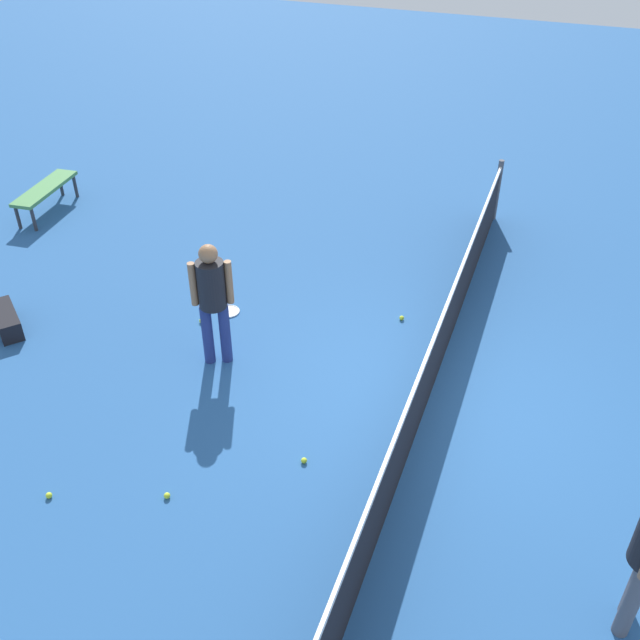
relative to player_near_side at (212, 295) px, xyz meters
name	(u,v)px	position (x,y,z in m)	size (l,w,h in m)	color
ground_plane	(428,398)	(-0.20, 2.71, -1.01)	(40.00, 40.00, 0.00)	#265693
court_net	(432,366)	(-0.20, 2.71, -0.51)	(10.09, 0.09, 1.07)	#4C4C51
player_near_side	(212,295)	(0.00, 0.00, 0.00)	(0.45, 0.51, 1.70)	navy
tennis_racket_near_player	(228,310)	(-1.05, -0.39, -1.00)	(0.44, 0.59, 0.03)	white
tennis_ball_by_net	(402,318)	(-1.68, 1.99, -0.98)	(0.07, 0.07, 0.07)	#C6E033
tennis_ball_midcourt	(167,496)	(2.24, 0.52, -0.98)	(0.07, 0.07, 0.07)	#C6E033
tennis_ball_baseline	(304,460)	(1.30, 1.68, -0.98)	(0.07, 0.07, 0.07)	#C6E033
tennis_ball_stray_left	(202,321)	(-0.67, -0.60, -0.98)	(0.07, 0.07, 0.07)	#C6E033
tennis_ball_stray_right	(49,495)	(2.65, -0.63, -0.98)	(0.07, 0.07, 0.07)	#C6E033
courtside_bench	(45,190)	(-2.76, -4.70, -0.59)	(1.53, 0.54, 0.48)	#4C8C4C
equipment_bag	(6,319)	(0.34, -3.06, -0.87)	(0.72, 0.80, 0.28)	black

